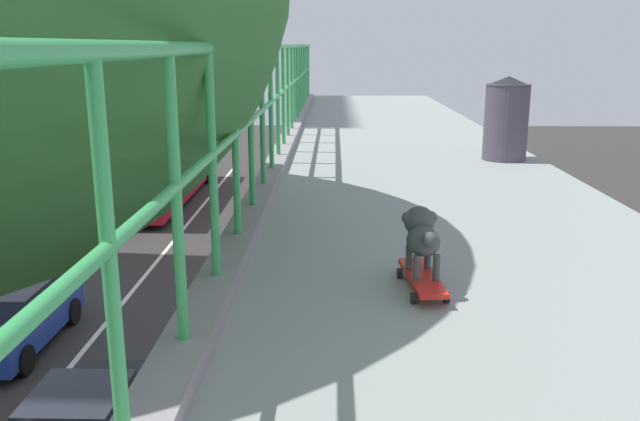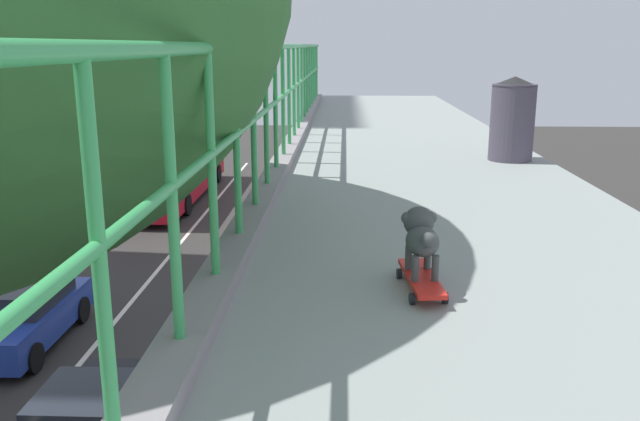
{
  "view_description": "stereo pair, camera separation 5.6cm",
  "coord_description": "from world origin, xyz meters",
  "px_view_note": "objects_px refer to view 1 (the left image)",
  "views": [
    {
      "loc": [
        0.34,
        -0.5,
        7.21
      ],
      "look_at": [
        0.27,
        3.0,
        6.33
      ],
      "focal_mm": 36.82,
      "sensor_mm": 36.0,
      "label": 1
    },
    {
      "loc": [
        0.4,
        -0.5,
        7.21
      ],
      "look_at": [
        0.27,
        3.0,
        6.33
      ],
      "focal_mm": 36.82,
      "sensor_mm": 36.0,
      "label": 2
    }
  ],
  "objects_px": {
    "car_blue_sixth": "(14,316)",
    "litter_bin": "(506,118)",
    "city_bus": "(166,161)",
    "toy_skateboard": "(422,278)",
    "small_dog": "(422,234)"
  },
  "relations": [
    {
      "from": "small_dog",
      "to": "litter_bin",
      "type": "xyz_separation_m",
      "value": [
        1.41,
        3.91,
        0.17
      ]
    },
    {
      "from": "litter_bin",
      "to": "car_blue_sixth",
      "type": "bearing_deg",
      "value": 141.83
    },
    {
      "from": "car_blue_sixth",
      "to": "litter_bin",
      "type": "distance_m",
      "value": 13.53
    },
    {
      "from": "city_bus",
      "to": "small_dog",
      "type": "xyz_separation_m",
      "value": [
        8.43,
        -27.32,
        4.39
      ]
    },
    {
      "from": "city_bus",
      "to": "small_dog",
      "type": "distance_m",
      "value": 28.93
    },
    {
      "from": "toy_skateboard",
      "to": "city_bus",
      "type": "bearing_deg",
      "value": 107.13
    },
    {
      "from": "car_blue_sixth",
      "to": "city_bus",
      "type": "distance_m",
      "value": 15.86
    },
    {
      "from": "car_blue_sixth",
      "to": "litter_bin",
      "type": "bearing_deg",
      "value": -38.17
    },
    {
      "from": "city_bus",
      "to": "toy_skateboard",
      "type": "height_order",
      "value": "toy_skateboard"
    },
    {
      "from": "small_dog",
      "to": "litter_bin",
      "type": "distance_m",
      "value": 4.16
    },
    {
      "from": "car_blue_sixth",
      "to": "small_dog",
      "type": "xyz_separation_m",
      "value": [
        8.25,
        -11.51,
        5.5
      ]
    },
    {
      "from": "car_blue_sixth",
      "to": "litter_bin",
      "type": "height_order",
      "value": "litter_bin"
    },
    {
      "from": "car_blue_sixth",
      "to": "toy_skateboard",
      "type": "bearing_deg",
      "value": -54.46
    },
    {
      "from": "city_bus",
      "to": "small_dog",
      "type": "relative_size",
      "value": 30.23
    },
    {
      "from": "city_bus",
      "to": "litter_bin",
      "type": "bearing_deg",
      "value": -67.2
    }
  ]
}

